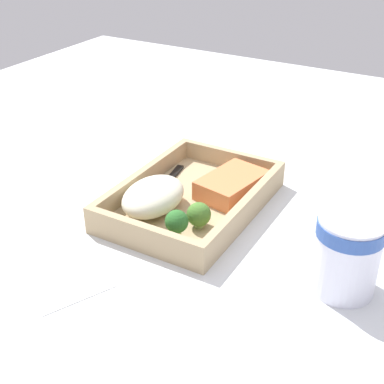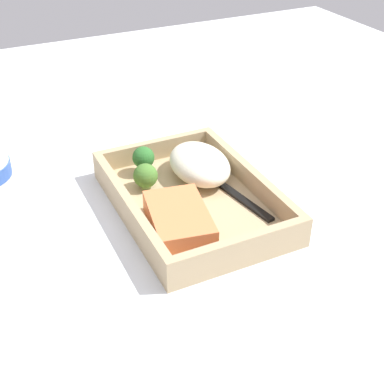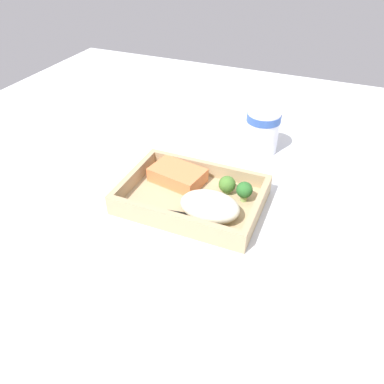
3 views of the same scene
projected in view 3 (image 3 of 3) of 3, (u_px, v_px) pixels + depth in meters
ground_plane at (192, 206)px, 75.83cm from camera, size 160.00×160.00×2.00cm
takeout_tray at (192, 200)px, 74.86cm from camera, size 27.42×19.18×1.20cm
tray_rim at (192, 192)px, 73.58cm from camera, size 27.42×19.18×3.02cm
salmon_fillet at (178, 175)px, 78.25cm from camera, size 12.03×8.88×3.01cm
mashed_potatoes at (210, 206)px, 68.90cm from camera, size 11.37×7.96×4.52cm
broccoli_floret_1 at (227, 185)px, 74.76cm from camera, size 3.46×3.46×3.76cm
broccoli_floret_2 at (244, 190)px, 72.34cm from camera, size 3.22×3.22×4.25cm
fork at (181, 215)px, 70.13cm from camera, size 15.85×4.28×0.44cm
paper_cup at (262, 129)px, 88.18cm from camera, size 7.97×7.97×10.07cm
receipt_slip at (294, 261)px, 62.72cm from camera, size 15.43×18.11×0.24cm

